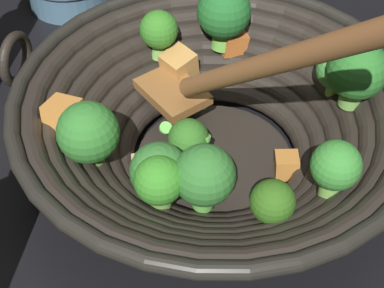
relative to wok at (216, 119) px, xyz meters
The scene contains 2 objects.
ground_plane 0.06m from the wok, 59.40° to the left, with size 4.00×4.00×0.00m, color black.
wok is the anchor object (origin of this frame).
Camera 1 is at (-0.31, -0.23, 0.43)m, focal length 54.30 mm.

